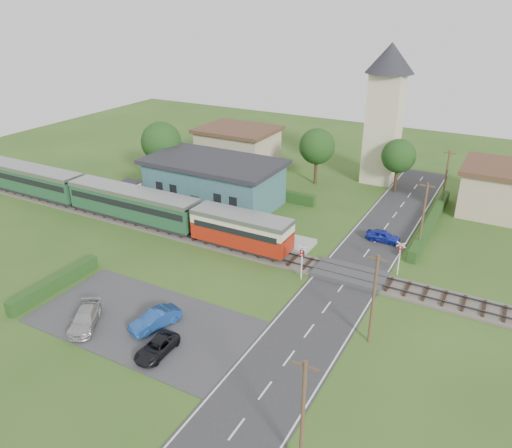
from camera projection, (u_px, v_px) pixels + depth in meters
The scene contains 32 objects.
ground at pixel (240, 260), 46.83m from camera, with size 120.00×120.00×0.00m, color #2D4C19.
railway_track at pixel (251, 250), 48.37m from camera, with size 76.00×3.20×0.49m.
road at pixel (342, 287), 42.44m from camera, with size 6.00×70.00×0.05m, color #28282B.
car_park at pixel (144, 322), 37.90m from camera, with size 17.00×9.00×0.08m, color #333335.
crossing_deck at pixel (350, 275), 43.95m from camera, with size 6.20×3.40×0.45m, color #333335.
platform at pixel (186, 218), 55.25m from camera, with size 30.00×3.00×0.45m, color gray.
equipment_hut at pixel (130, 192), 58.11m from camera, with size 2.30×2.30×2.55m.
station_building at pixel (214, 181), 58.84m from camera, with size 16.00×9.00×5.30m.
train at pixel (111, 198), 55.30m from camera, with size 43.20×2.90×3.40m.
church_tower at pixel (386, 104), 62.71m from camera, with size 6.00×6.00×17.60m.
house_west at pixel (238, 146), 72.15m from camera, with size 10.80×8.80×5.50m.
house_east at pixel (501, 189), 56.05m from camera, with size 8.80×8.80×5.50m.
hedge_carpark at pixel (55, 284), 41.82m from camera, with size 0.80×9.00×1.20m, color #193814.
hedge_roadside at pixel (431, 223), 53.12m from camera, with size 0.80×18.00×1.20m, color #193814.
hedge_station at pixel (234, 186), 63.29m from camera, with size 22.00×0.80×1.30m, color #193814.
tree_a at pixel (161, 142), 64.49m from camera, with size 5.20×5.20×8.00m.
tree_b at pixel (317, 146), 63.95m from camera, with size 4.60×4.60×7.34m.
tree_c at pixel (399, 156), 61.32m from camera, with size 4.20×4.20×6.78m.
utility_pole_a at pixel (303, 415), 24.76m from camera, with size 1.40×0.22×7.00m.
utility_pole_b at pixel (373, 298), 34.32m from camera, with size 1.40×0.22×7.00m.
utility_pole_c at pixel (423, 216), 47.08m from camera, with size 1.40×0.22×7.00m.
utility_pole_d at pixel (445, 179), 56.65m from camera, with size 1.40×0.22×7.00m.
crossing_signal_near at pixel (302, 257), 42.81m from camera, with size 0.84×0.28×3.28m.
crossing_signal_far at pixel (400, 253), 43.49m from camera, with size 0.84×0.28×3.28m.
streetlamp_west at pixel (178, 147), 71.13m from camera, with size 0.30×0.30×5.15m.
streetlamp_east at pixel (468, 174), 60.09m from camera, with size 0.30×0.30×5.15m.
car_on_road at pixel (383, 236), 50.10m from camera, with size 1.37×3.41×1.16m, color #1924A3.
car_park_blue at pixel (155, 319), 36.97m from camera, with size 1.39×3.99×1.31m, color navy.
car_park_silver at pixel (85, 319), 37.13m from camera, with size 1.74×4.27×1.24m, color #A1A1A1.
car_park_dark at pixel (157, 347), 34.26m from camera, with size 1.69×3.66×1.02m, color black.
pedestrian_near at pixel (230, 219), 52.37m from camera, with size 0.58×0.38×1.59m, color gray.
pedestrian_far at pixel (151, 202), 56.38m from camera, with size 0.86×0.67×1.77m, color gray.
Camera 1 is at (21.08, -35.39, 22.57)m, focal length 35.00 mm.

